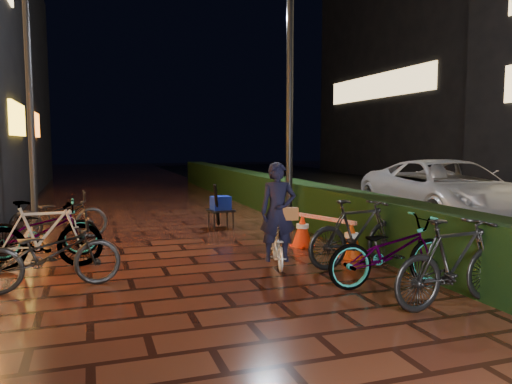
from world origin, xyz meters
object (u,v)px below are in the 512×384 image
object	(u,v)px
van	(448,191)
traffic_barrier	(326,234)
cyclist	(278,228)
cart_assembly	(220,205)

from	to	relation	value
van	traffic_barrier	world-z (taller)	van
cyclist	traffic_barrier	bearing A→B (deg)	31.05
cart_assembly	traffic_barrier	bearing A→B (deg)	-67.98
cyclist	cart_assembly	bearing A→B (deg)	89.81
van	cart_assembly	world-z (taller)	van
traffic_barrier	cart_assembly	size ratio (longest dim) A/B	1.47
van	cyclist	xyz separation A→B (m)	(-5.49, -2.70, -0.16)
van	cyclist	bearing A→B (deg)	-145.11
traffic_barrier	cart_assembly	xyz separation A→B (m)	(-1.20, 2.97, 0.23)
traffic_barrier	van	bearing A→B (deg)	24.73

